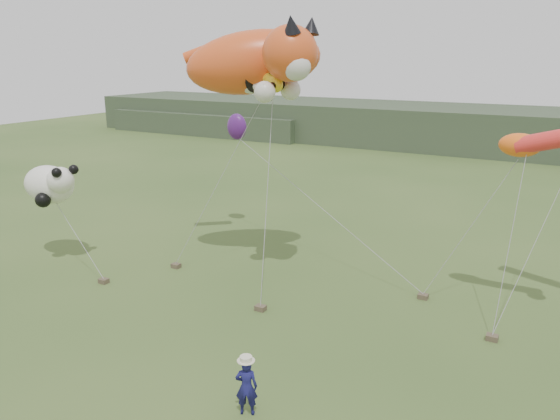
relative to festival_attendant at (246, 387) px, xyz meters
The scene contains 8 objects.
ground 3.13m from the festival_attendant, 141.12° to the left, with size 120.00×120.00×0.00m, color #385123.
headland 46.92m from the festival_attendant, 96.70° to the left, with size 90.00×13.00×4.00m.
festival_attendant is the anchor object (origin of this frame).
sandbag_anchors 7.18m from the festival_attendant, 112.12° to the left, with size 15.11×5.17×0.19m.
cat_kite 12.65m from the festival_attendant, 118.32° to the left, with size 7.26×5.03×3.25m.
fish_kite 11.72m from the festival_attendant, 117.17° to the left, with size 2.38×1.54×1.19m.
panda_kite 14.81m from the festival_attendant, 158.61° to the left, with size 3.01×1.95×1.87m.
misc_kites 12.77m from the festival_attendant, 101.30° to the left, with size 14.93×4.03×1.63m.
Camera 1 is at (9.07, -12.23, 9.03)m, focal length 35.00 mm.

